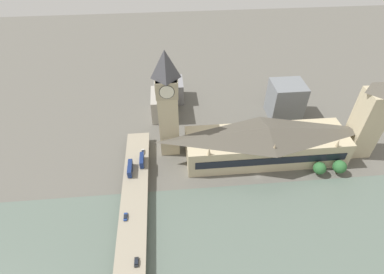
# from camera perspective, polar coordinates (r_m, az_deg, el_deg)

# --- Properties ---
(ground_plane) EXTENTS (600.00, 600.00, 0.00)m
(ground_plane) POSITION_cam_1_polar(r_m,az_deg,el_deg) (190.04, 12.42, -7.38)
(ground_plane) COLOR #605E56
(river_water) EXTENTS (61.15, 360.00, 0.30)m
(river_water) POSITION_cam_1_polar(r_m,az_deg,el_deg) (169.63, 15.65, -16.55)
(river_water) COLOR slate
(river_water) RESTS_ON ground_plane
(parliament_hall) EXTENTS (28.34, 101.14, 24.07)m
(parliament_hall) POSITION_cam_1_polar(r_m,az_deg,el_deg) (195.17, 13.92, -1.12)
(parliament_hall) COLOR #C1B28E
(parliament_hall) RESTS_ON ground_plane
(clock_tower) EXTENTS (13.28, 13.28, 71.34)m
(clock_tower) POSITION_cam_1_polar(r_m,az_deg,el_deg) (179.39, -4.69, 6.62)
(clock_tower) COLOR #C1B28E
(clock_tower) RESTS_ON ground_plane
(victoria_tower) EXTENTS (14.70, 14.70, 56.97)m
(victoria_tower) POSITION_cam_1_polar(r_m,az_deg,el_deg) (214.02, 30.54, 2.91)
(victoria_tower) COLOR #C1B28E
(victoria_tower) RESTS_ON ground_plane
(road_bridge) EXTENTS (154.29, 14.56, 6.41)m
(road_bridge) POSITION_cam_1_polar(r_m,az_deg,el_deg) (158.84, -11.35, -17.94)
(road_bridge) COLOR gray
(road_bridge) RESTS_ON ground_plane
(double_decker_bus_lead) EXTENTS (10.23, 2.48, 4.87)m
(double_decker_bus_lead) POSITION_cam_1_polar(r_m,az_deg,el_deg) (185.17, -9.54, -4.34)
(double_decker_bus_lead) COLOR navy
(double_decker_bus_lead) RESTS_ON road_bridge
(double_decker_bus_mid) EXTENTS (11.61, 2.56, 4.84)m
(double_decker_bus_mid) POSITION_cam_1_polar(r_m,az_deg,el_deg) (181.78, -11.72, -5.83)
(double_decker_bus_mid) COLOR navy
(double_decker_bus_mid) RESTS_ON road_bridge
(car_northbound_lead) EXTENTS (4.73, 1.82, 1.34)m
(car_northbound_lead) POSITION_cam_1_polar(r_m,az_deg,el_deg) (163.25, -12.56, -14.60)
(car_northbound_lead) COLOR navy
(car_northbound_lead) RESTS_ON road_bridge
(car_northbound_tail) EXTENTS (4.56, 1.93, 1.45)m
(car_northbound_tail) POSITION_cam_1_polar(r_m,az_deg,el_deg) (149.70, -10.55, -22.37)
(car_northbound_tail) COLOR black
(car_northbound_tail) RESTS_ON road_bridge
(car_southbound_lead) EXTENTS (4.74, 1.76, 1.25)m
(car_southbound_lead) POSITION_cam_1_polar(r_m,az_deg,el_deg) (193.22, -9.34, -2.80)
(car_southbound_lead) COLOR silver
(car_southbound_lead) RESTS_ON road_bridge
(city_block_west) EXTENTS (25.25, 19.41, 18.15)m
(city_block_west) POSITION_cam_1_polar(r_m,az_deg,el_deg) (228.52, -5.26, 6.20)
(city_block_west) COLOR #A39E93
(city_block_west) RESTS_ON ground_plane
(city_block_center) EXTENTS (20.11, 23.04, 16.80)m
(city_block_center) POSITION_cam_1_polar(r_m,az_deg,el_deg) (245.94, -4.44, 8.85)
(city_block_center) COLOR gray
(city_block_center) RESTS_ON ground_plane
(city_block_east) EXTENTS (21.27, 23.74, 27.18)m
(city_block_east) POSITION_cam_1_polar(r_m,az_deg,el_deg) (235.14, 17.38, 6.77)
(city_block_east) COLOR slate
(city_block_east) RESTS_ON ground_plane
(tree_embankment_near) EXTENTS (8.16, 8.16, 10.01)m
(tree_embankment_near) POSITION_cam_1_polar(r_m,az_deg,el_deg) (204.07, 26.30, -5.10)
(tree_embankment_near) COLOR brown
(tree_embankment_near) RESTS_ON ground_plane
(tree_embankment_mid) EXTENTS (7.62, 7.62, 9.26)m
(tree_embankment_mid) POSITION_cam_1_polar(r_m,az_deg,el_deg) (198.80, 23.14, -5.48)
(tree_embankment_mid) COLOR brown
(tree_embankment_mid) RESTS_ON ground_plane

